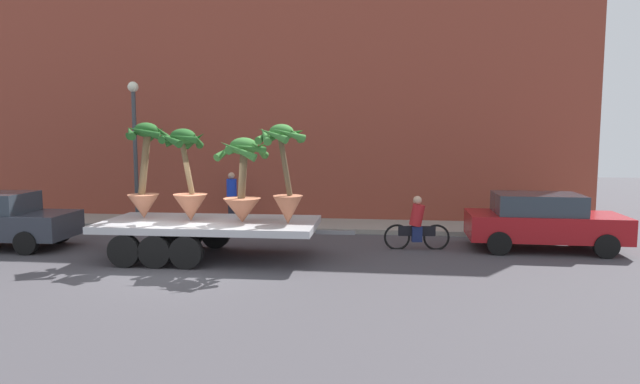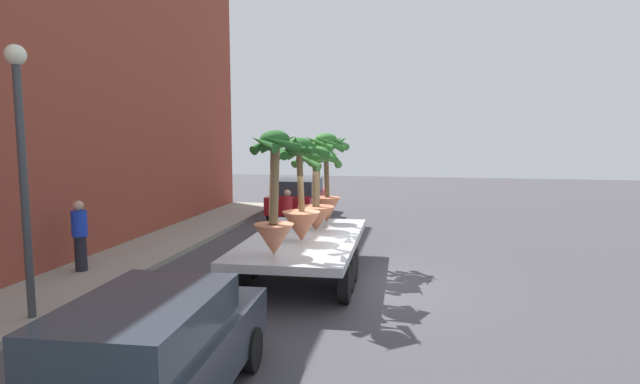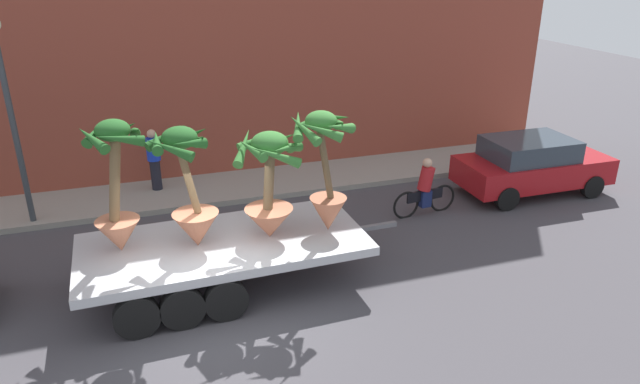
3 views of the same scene
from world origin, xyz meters
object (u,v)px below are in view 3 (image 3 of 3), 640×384
flatbed_trailer (212,252)px  street_lamp (7,96)px  potted_palm_rear (269,188)px  cyclist (425,190)px  potted_palm_front (117,194)px  pedestrian_near_gate (154,158)px  potted_palm_extra (190,195)px  parked_car (531,164)px  potted_palm_middle (325,172)px

flatbed_trailer → street_lamp: size_ratio=1.36×
potted_palm_rear → cyclist: size_ratio=1.18×
flatbed_trailer → potted_palm_front: potted_palm_front is taller
potted_palm_front → pedestrian_near_gate: size_ratio=1.49×
potted_palm_front → potted_palm_extra: size_ratio=1.07×
potted_palm_front → potted_palm_extra: potted_palm_front is taller
potted_palm_rear → pedestrian_near_gate: 5.84m
parked_car → street_lamp: bearing=171.1°
potted_palm_middle → parked_car: (6.83, 2.35, -1.43)m
cyclist → parked_car: parked_car is taller
potted_palm_front → pedestrian_near_gate: (0.86, 5.10, -1.10)m
pedestrian_near_gate → flatbed_trailer: bearing=-81.9°
cyclist → pedestrian_near_gate: bearing=151.0°
potted_palm_front → potted_palm_extra: 1.30m
parked_car → pedestrian_near_gate: bearing=162.2°
potted_palm_middle → potted_palm_extra: potted_palm_middle is taller
potted_palm_front → flatbed_trailer: bearing=-7.2°
potted_palm_middle → potted_palm_front: 3.89m
cyclist → street_lamp: street_lamp is taller
potted_palm_middle → street_lamp: street_lamp is taller
potted_palm_rear → potted_palm_middle: bearing=-4.6°
potted_palm_middle → pedestrian_near_gate: bearing=118.6°
potted_palm_middle → cyclist: bearing=30.4°
flatbed_trailer → potted_palm_front: bearing=172.8°
potted_palm_rear → parked_car: bearing=15.9°
flatbed_trailer → pedestrian_near_gate: size_ratio=3.85×
flatbed_trailer → potted_palm_extra: (-0.33, -0.04, 1.29)m
flatbed_trailer → parked_car: parked_car is taller
potted_palm_rear → pedestrian_near_gate: size_ratio=1.26×
flatbed_trailer → parked_car: bearing=13.3°
potted_palm_front → street_lamp: size_ratio=0.53×
parked_car → pedestrian_near_gate: size_ratio=2.44×
flatbed_trailer → street_lamp: (-3.78, 4.17, 2.46)m
potted_palm_middle → potted_palm_rear: bearing=175.4°
potted_palm_middle → street_lamp: (-6.04, 4.38, 0.98)m
potted_palm_front → pedestrian_near_gate: 5.29m
potted_palm_rear → potted_palm_middle: size_ratio=0.87×
flatbed_trailer → street_lamp: street_lamp is taller
cyclist → parked_car: bearing=6.2°
flatbed_trailer → pedestrian_near_gate: bearing=98.1°
potted_palm_rear → street_lamp: street_lamp is taller
potted_palm_rear → cyclist: potted_palm_rear is taller
parked_car → pedestrian_near_gate: 10.34m
parked_car → flatbed_trailer: bearing=-166.7°
pedestrian_near_gate → potted_palm_middle: bearing=-61.4°
cyclist → pedestrian_near_gate: size_ratio=1.07×
potted_palm_middle → pedestrian_near_gate: (-3.01, 5.51, -1.21)m
potted_palm_middle → parked_car: bearing=19.0°
potted_palm_middle → potted_palm_extra: size_ratio=1.04×
flatbed_trailer → cyclist: bearing=17.4°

